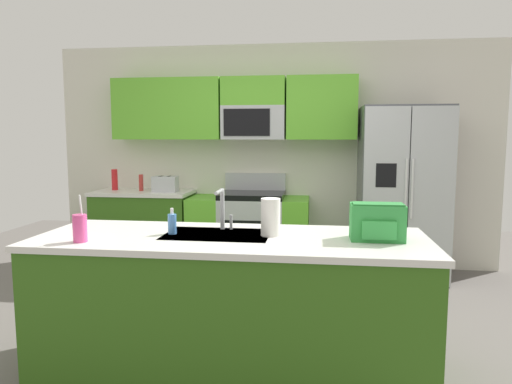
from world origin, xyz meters
TOP-DOWN VIEW (x-y plane):
  - ground_plane at (0.00, 0.00)m, footprint 9.00×9.00m
  - kitchen_wall_unit at (-0.14, 2.08)m, footprint 5.20×0.43m
  - back_counter at (-1.50, 1.80)m, footprint 1.13×0.63m
  - range_oven at (-0.24, 1.80)m, footprint 1.36×0.61m
  - refrigerator at (1.43, 1.73)m, footprint 0.90×0.76m
  - island_counter at (-0.02, -0.54)m, footprint 2.48×0.89m
  - toaster at (-1.21, 1.75)m, footprint 0.28×0.16m
  - pepper_mill at (-1.52, 1.80)m, footprint 0.05×0.05m
  - bottle_red at (-1.87, 1.85)m, footprint 0.07×0.07m
  - sink_faucet at (-0.11, -0.35)m, footprint 0.08×0.21m
  - drink_cup_pink at (-0.88, -0.82)m, footprint 0.08×0.08m
  - soap_dispenser at (-0.41, -0.52)m, footprint 0.06×0.06m
  - paper_towel_roll at (0.23, -0.49)m, footprint 0.12×0.12m
  - backpack at (0.89, -0.53)m, footprint 0.32×0.22m

SIDE VIEW (x-z plane):
  - ground_plane at x=0.00m, z-range 0.00..0.00m
  - range_oven at x=-0.24m, z-range -0.11..0.99m
  - back_counter at x=-1.50m, z-range 0.00..0.90m
  - island_counter at x=-0.02m, z-range 0.00..0.90m
  - refrigerator at x=1.43m, z-range 0.00..1.85m
  - soap_dispenser at x=-0.41m, z-range 0.88..1.05m
  - drink_cup_pink at x=-0.88m, z-range 0.84..1.13m
  - toaster at x=-1.21m, z-range 0.90..1.08m
  - pepper_mill at x=-1.52m, z-range 0.90..1.09m
  - backpack at x=0.89m, z-range 0.90..1.13m
  - paper_towel_roll at x=0.23m, z-range 0.90..1.14m
  - bottle_red at x=-1.87m, z-range 0.90..1.15m
  - sink_faucet at x=-0.11m, z-range 0.93..1.21m
  - kitchen_wall_unit at x=-0.14m, z-range 0.17..2.77m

